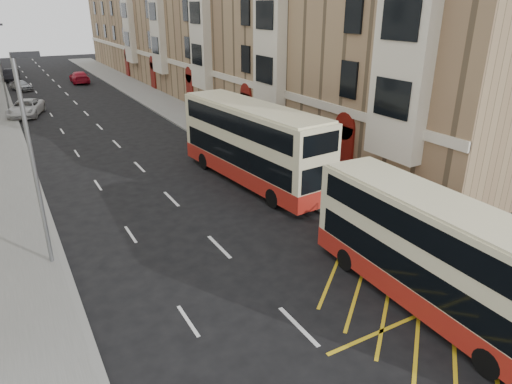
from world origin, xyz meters
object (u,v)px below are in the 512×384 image
street_lamp_far (1,65)px  white_van (26,108)px  double_decker_rear (252,144)px  car_dark (11,75)px  double_decker_front (434,255)px  street_lamp_near (33,153)px  pedestrian_far (424,227)px  car_silver (21,85)px  car_red (79,77)px

street_lamp_far → white_van: 4.13m
double_decker_rear → car_dark: size_ratio=2.47×
double_decker_front → white_van: double_decker_front is taller
street_lamp_near → car_dark: bearing=88.5°
white_van → pedestrian_far: bearing=-53.2°
car_silver → car_dark: car_dark is taller
street_lamp_near → double_decker_front: (10.81, -9.22, -2.65)m
street_lamp_far → car_silver: size_ratio=2.15×
street_lamp_near → car_dark: size_ratio=1.71×
double_decker_rear → car_red: 43.70m
street_lamp_far → car_silver: 15.64m
double_decker_front → car_red: bearing=93.4°
street_lamp_near → pedestrian_far: size_ratio=4.36×
double_decker_front → double_decker_rear: bearing=89.5°
car_silver → car_red: 7.72m
car_dark → street_lamp_far: bearing=-82.8°
street_lamp_far → double_decker_rear: 28.38m
white_van → car_red: size_ratio=1.03×
street_lamp_far → pedestrian_far: 39.03m
double_decker_front → car_silver: 54.95m
white_van → car_silver: (0.63, 15.42, -0.11)m
double_decker_front → car_red: 56.98m
street_lamp_far → pedestrian_far: (13.70, -36.37, -3.57)m
car_silver → car_red: bearing=-1.0°
pedestrian_far → double_decker_front: bearing=65.4°
street_lamp_far → car_silver: bearing=82.5°
street_lamp_far → car_dark: (1.38, 24.29, -3.86)m
car_red → street_lamp_far: bearing=64.2°
pedestrian_far → car_silver: 52.70m
white_van → street_lamp_near: bearing=-74.7°
pedestrian_far → car_dark: 61.91m
double_decker_rear → car_silver: (-9.38, 40.90, -1.67)m
double_decker_rear → car_dark: double_decker_rear is taller
street_lamp_near → double_decker_rear: (11.35, 4.09, -2.33)m
white_van → car_dark: car_dark is taller
street_lamp_near → double_decker_rear: street_lamp_near is taller
white_van → car_red: (7.86, 18.14, 0.01)m
double_decker_rear → car_dark: bearing=96.0°
double_decker_rear → white_van: size_ratio=2.15×
car_silver → white_van: bearing=-114.0°
street_lamp_near → pedestrian_far: street_lamp_near is taller
car_silver → car_red: (7.22, 2.72, 0.12)m
street_lamp_near → white_van: 29.86m
pedestrian_far → car_red: bearing=-64.4°
street_lamp_far → double_decker_front: 40.77m
pedestrian_far → street_lamp_near: bearing=-4.1°
street_lamp_near → street_lamp_far: 30.00m
street_lamp_far → double_decker_rear: (11.35, -25.91, -2.33)m
car_red → pedestrian_far: bearing=96.4°
car_dark → pedestrian_far: bearing=-68.1°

